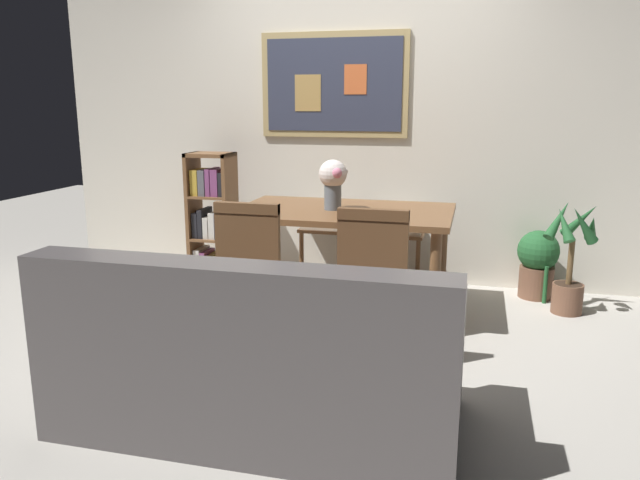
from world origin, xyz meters
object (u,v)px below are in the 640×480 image
dining_chair_near_left (254,263)px  potted_ivy (538,262)px  dining_table (344,222)px  flower_vase (333,179)px  tv_remote (388,214)px  leather_couch (256,363)px  dining_chair_far_right (401,219)px  bookshelf (213,221)px  dining_chair_far_left (329,214)px  potted_palm (571,263)px  dining_chair_near_right (375,272)px

dining_chair_near_left → potted_ivy: size_ratio=1.68×
dining_table → flower_vase: 0.31m
potted_ivy → flower_vase: bearing=-153.7°
potted_ivy → tv_remote: bearing=-140.4°
leather_couch → flower_vase: flower_vase is taller
dining_chair_far_right → flower_vase: flower_vase is taller
dining_table → dining_chair_near_left: bearing=-114.3°
bookshelf → tv_remote: (1.56, -0.70, 0.25)m
dining_chair_far_left → dining_chair_far_right: bearing=-3.8°
dining_chair_far_left → dining_table: bearing=-70.0°
dining_chair_near_left → potted_palm: bearing=31.4°
potted_palm → dining_table: bearing=-166.9°
dining_chair_far_right → dining_chair_near_left: (-0.66, -1.61, 0.00)m
potted_ivy → potted_palm: size_ratio=0.68×
leather_couch → potted_ivy: size_ratio=3.33×
dining_chair_far_left → dining_chair_near_right: bearing=-68.3°
bookshelf → flower_vase: bearing=-26.0°
dining_chair_near_right → dining_chair_near_left: (-0.72, 0.02, 0.00)m
dining_chair_near_left → leather_couch: dining_chair_near_left is taller
dining_chair_far_left → tv_remote: bearing=-57.8°
flower_vase → dining_chair_far_left: bearing=105.2°
flower_vase → dining_chair_near_right: bearing=-61.7°
dining_chair_near_left → potted_palm: 2.24m
potted_palm → tv_remote: 1.38m
flower_vase → dining_table: bearing=23.3°
bookshelf → potted_palm: bearing=-3.5°
leather_couch → dining_table: bearing=88.7°
dining_chair_near_left → dining_chair_far_left: bearing=88.1°
dining_chair_far_right → flower_vase: (-0.37, -0.84, 0.41)m
dining_chair_far_left → potted_palm: size_ratio=1.14×
dining_chair_far_left → potted_ivy: dining_chair_far_left is taller
dining_chair_near_left → potted_palm: (1.91, 1.16, -0.17)m
dining_table → bookshelf: bearing=156.5°
dining_table → dining_chair_near_left: dining_chair_near_left is taller
dining_chair_near_left → leather_couch: size_ratio=0.51×
dining_table → dining_chair_near_right: size_ratio=1.63×
dining_table → dining_chair_near_left: 0.89m
dining_chair_near_right → flower_vase: size_ratio=2.66×
leather_couch → dining_chair_near_right: bearing=64.6°
dining_chair_near_right → dining_chair_far_right: (-0.06, 1.63, 0.00)m
potted_ivy → dining_chair_near_left: bearing=-139.3°
leather_couch → tv_remote: 1.60m
potted_palm → flower_vase: flower_vase is taller
dining_chair_far_left → dining_chair_far_right: (0.61, -0.04, 0.00)m
leather_couch → flower_vase: 1.75m
dining_table → dining_chair_far_right: dining_chair_far_right is taller
dining_table → leather_couch: 1.70m
bookshelf → tv_remote: bearing=-24.3°
dining_table → dining_chair_far_left: dining_chair_far_left is taller
leather_couch → flower_vase: bearing=91.1°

